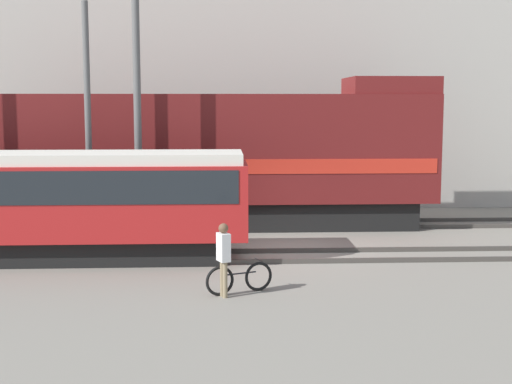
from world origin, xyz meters
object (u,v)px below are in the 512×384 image
bicycle (239,278)px  utility_pole_right (137,96)px  freight_locomotive (211,158)px  person (224,252)px  utility_pole_center (88,124)px  streetcar (21,200)px

bicycle → utility_pole_right: utility_pole_right is taller
bicycle → freight_locomotive: bearing=95.0°
freight_locomotive → bicycle: freight_locomotive is taller
person → utility_pole_center: size_ratio=0.23×
person → streetcar: bearing=144.4°
utility_pole_center → utility_pole_right: utility_pole_right is taller
bicycle → streetcar: bearing=148.1°
freight_locomotive → streetcar: bearing=-134.6°
freight_locomotive → person: (0.42, -9.34, -1.45)m
person → freight_locomotive: bearing=92.6°
streetcar → person: size_ratio=7.34×
freight_locomotive → person: freight_locomotive is taller
streetcar → bicycle: streetcar is taller
bicycle → person: (-0.37, -0.30, 0.69)m
person → utility_pole_center: utility_pole_center is taller
bicycle → utility_pole_right: (-3.04, 6.39, 4.31)m
utility_pole_center → utility_pole_right: bearing=0.0°
utility_pole_center → freight_locomotive: bearing=34.9°
person → utility_pole_right: (-2.67, 6.69, 3.61)m
utility_pole_center → person: bearing=-57.8°
freight_locomotive → bicycle: 9.32m
utility_pole_right → bicycle: bearing=-64.6°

